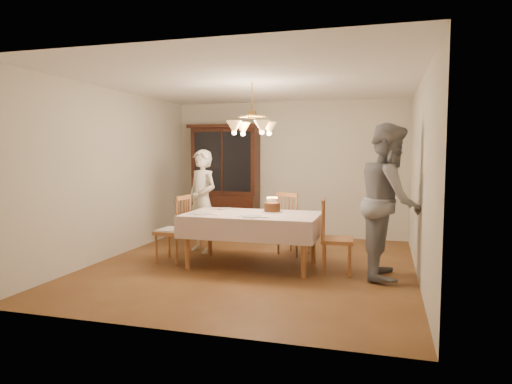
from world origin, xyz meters
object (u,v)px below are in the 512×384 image
(birthday_cake, at_px, (272,208))
(elderly_woman, at_px, (202,201))
(dining_table, at_px, (252,219))
(china_hutch, at_px, (225,182))
(chair_far_side, at_px, (294,227))

(birthday_cake, bearing_deg, elderly_woman, 159.20)
(dining_table, height_order, birthday_cake, birthday_cake)
(china_hutch, height_order, chair_far_side, china_hutch)
(elderly_woman, xyz_separation_m, birthday_cake, (1.30, -0.49, -0.01))
(elderly_woman, bearing_deg, china_hutch, 123.55)
(birthday_cake, bearing_deg, dining_table, -142.31)
(chair_far_side, distance_m, elderly_woman, 1.55)
(elderly_woman, relative_size, birthday_cake, 5.58)
(china_hutch, bearing_deg, chair_far_side, -39.60)
(chair_far_side, relative_size, elderly_woman, 0.60)
(chair_far_side, relative_size, birthday_cake, 3.33)
(dining_table, xyz_separation_m, chair_far_side, (0.42, 0.90, -0.24))
(dining_table, relative_size, chair_far_side, 1.90)
(dining_table, bearing_deg, china_hutch, 118.26)
(dining_table, xyz_separation_m, china_hutch, (-1.21, 2.25, 0.36))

